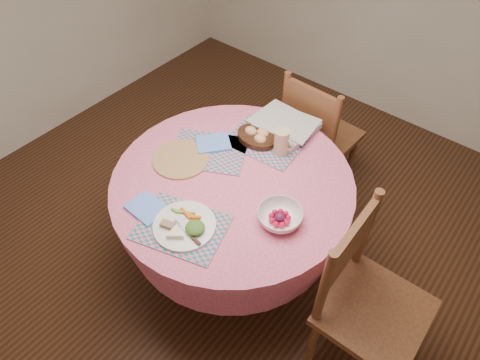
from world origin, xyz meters
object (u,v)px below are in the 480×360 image
at_px(dinner_plate, 185,226).
at_px(fruit_bowl, 280,217).
at_px(wicker_trivet, 181,159).
at_px(dining_table, 233,204).
at_px(bread_bowl, 257,136).
at_px(latte_mug, 282,142).
at_px(chair_right, 365,300).
at_px(chair_back, 317,134).

relative_size(dinner_plate, fruit_bowl, 1.33).
bearing_deg(fruit_bowl, wicker_trivet, 179.82).
relative_size(dining_table, bread_bowl, 5.39).
xyz_separation_m(dining_table, latte_mug, (0.08, 0.32, 0.27)).
relative_size(chair_right, chair_back, 1.06).
height_order(chair_right, latte_mug, chair_right).
xyz_separation_m(dining_table, wicker_trivet, (-0.30, -0.06, 0.20)).
relative_size(chair_right, wicker_trivet, 3.36).
bearing_deg(bread_bowl, wicker_trivet, -120.10).
height_order(dining_table, fruit_bowl, fruit_bowl).
height_order(bread_bowl, fruit_bowl, bread_bowl).
distance_m(bread_bowl, latte_mug, 0.17).
bearing_deg(wicker_trivet, dining_table, 11.77).
bearing_deg(fruit_bowl, chair_back, 109.87).
bearing_deg(chair_back, latte_mug, 99.45).
distance_m(chair_right, fruit_bowl, 0.55).
bearing_deg(bread_bowl, chair_back, 79.58).
distance_m(dining_table, wicker_trivet, 0.37).
height_order(dinner_plate, fruit_bowl, fruit_bowl).
distance_m(wicker_trivet, bread_bowl, 0.43).
height_order(wicker_trivet, bread_bowl, bread_bowl).
height_order(dining_table, chair_back, chair_back).
distance_m(chair_right, chair_back, 1.19).
bearing_deg(dinner_plate, dining_table, 94.59).
bearing_deg(bread_bowl, dinner_plate, -80.47).
relative_size(chair_back, bread_bowl, 4.13).
xyz_separation_m(dinner_plate, bread_bowl, (-0.12, 0.69, 0.01)).
relative_size(dining_table, wicker_trivet, 4.13).
relative_size(chair_back, wicker_trivet, 3.16).
height_order(wicker_trivet, dinner_plate, dinner_plate).
height_order(dining_table, latte_mug, latte_mug).
bearing_deg(dinner_plate, wicker_trivet, 136.93).
relative_size(latte_mug, fruit_bowl, 0.67).
height_order(dinner_plate, latte_mug, latte_mug).
height_order(wicker_trivet, latte_mug, latte_mug).
distance_m(bread_bowl, fruit_bowl, 0.57).
distance_m(chair_right, wicker_trivet, 1.15).
xyz_separation_m(chair_back, wicker_trivet, (-0.31, -0.90, 0.26)).
xyz_separation_m(dinner_plate, latte_mug, (0.05, 0.69, 0.06)).
height_order(chair_right, fruit_bowl, chair_right).
bearing_deg(wicker_trivet, dinner_plate, -43.07).
distance_m(dining_table, chair_back, 0.84).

